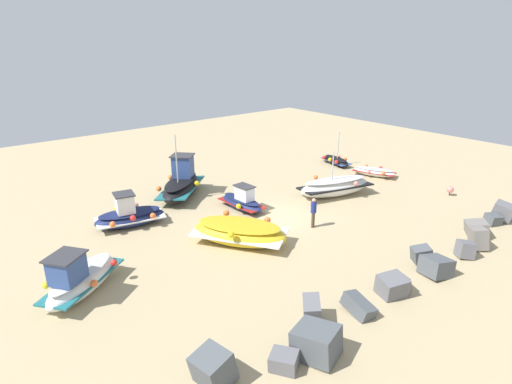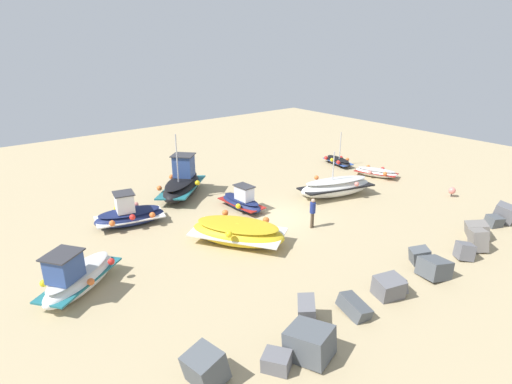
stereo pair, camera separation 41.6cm
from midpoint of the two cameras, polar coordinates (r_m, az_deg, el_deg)
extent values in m
plane|color=tan|center=(25.06, 3.19, -3.49)|extent=(58.73, 58.73, 0.00)
ellipsoid|color=navy|center=(26.18, -1.54, -1.57)|extent=(1.40, 3.43, 0.70)
cube|color=maroon|center=(26.17, -1.54, -1.50)|extent=(1.43, 3.30, 0.07)
ellipsoid|color=#151E45|center=(26.08, -1.55, -0.98)|extent=(1.22, 3.02, 0.12)
cube|color=silver|center=(25.70, -1.14, -0.15)|extent=(0.77, 1.11, 0.85)
cube|color=#333338|center=(25.55, -1.15, 0.81)|extent=(0.89, 1.29, 0.06)
sphere|color=yellow|center=(26.94, -1.17, -0.24)|extent=(0.32, 0.32, 0.32)
sphere|color=yellow|center=(25.25, -1.95, -1.93)|extent=(0.32, 0.32, 0.32)
ellipsoid|color=white|center=(28.72, 11.13, 0.59)|extent=(5.49, 3.22, 1.33)
cube|color=black|center=(28.70, 11.14, 0.70)|extent=(5.29, 3.16, 0.24)
ellipsoid|color=beige|center=(28.56, 11.20, 1.54)|extent=(4.81, 2.77, 0.31)
cylinder|color=#B7B7BC|center=(28.09, 10.84, 3.48)|extent=(0.08, 0.08, 1.89)
sphere|color=orange|center=(28.90, 8.58, 1.94)|extent=(0.31, 0.31, 0.31)
sphere|color=#EA7F75|center=(28.30, 13.86, 1.04)|extent=(0.31, 0.31, 0.31)
ellipsoid|color=black|center=(28.54, -9.59, 0.57)|extent=(5.00, 4.81, 1.32)
cube|color=#1E6670|center=(28.52, -9.60, 0.68)|extent=(4.86, 4.69, 0.22)
ellipsoid|color=black|center=(28.38, -9.65, 1.52)|extent=(4.36, 4.20, 0.30)
cube|color=#2D4784|center=(28.74, -9.34, 3.49)|extent=(1.67, 1.68, 1.45)
cube|color=#333338|center=(28.53, -9.42, 4.94)|extent=(1.94, 1.95, 0.06)
cylinder|color=#B7B7BC|center=(27.39, -10.21, 4.47)|extent=(0.08, 0.08, 3.16)
sphere|color=orange|center=(27.78, -12.51, 0.50)|extent=(0.34, 0.34, 0.34)
sphere|color=yellow|center=(28.10, -7.50, 1.22)|extent=(0.34, 0.34, 0.34)
sphere|color=orange|center=(29.82, -10.96, 2.01)|extent=(0.34, 0.34, 0.34)
ellipsoid|color=white|center=(19.44, -22.09, -10.94)|extent=(4.20, 3.55, 1.03)
cube|color=#1E6670|center=(19.42, -22.11, -10.82)|extent=(4.08, 3.47, 0.13)
ellipsoid|color=beige|center=(19.24, -22.26, -9.89)|extent=(3.68, 3.10, 0.20)
cube|color=#2D4784|center=(18.46, -23.92, -9.28)|extent=(1.57, 1.53, 1.07)
cube|color=#333338|center=(18.20, -24.17, -7.72)|extent=(1.82, 1.77, 0.06)
sphere|color=red|center=(19.52, -18.39, -8.91)|extent=(0.30, 0.30, 0.30)
sphere|color=red|center=(19.97, -23.53, -8.95)|extent=(0.30, 0.30, 0.30)
sphere|color=orange|center=(18.60, -20.82, -11.27)|extent=(0.30, 0.30, 0.30)
sphere|color=yellow|center=(19.09, -26.21, -11.01)|extent=(0.30, 0.30, 0.30)
ellipsoid|color=black|center=(35.95, 11.34, 4.05)|extent=(1.65, 3.18, 0.61)
cube|color=#2D4C9E|center=(35.94, 11.34, 4.09)|extent=(1.64, 3.06, 0.09)
ellipsoid|color=black|center=(35.89, 11.36, 4.41)|extent=(1.43, 2.79, 0.13)
cylinder|color=#B7B7BC|center=(35.47, 11.65, 6.15)|extent=(0.08, 0.08, 2.23)
sphere|color=red|center=(34.88, 11.39, 3.95)|extent=(0.31, 0.31, 0.31)
sphere|color=orange|center=(35.95, 12.56, 4.30)|extent=(0.31, 0.31, 0.31)
sphere|color=yellow|center=(35.52, 10.56, 4.29)|extent=(0.31, 0.31, 0.31)
sphere|color=red|center=(36.60, 11.73, 4.55)|extent=(0.31, 0.31, 0.31)
sphere|color=red|center=(36.19, 9.76, 4.57)|extent=(0.31, 0.31, 0.31)
ellipsoid|color=navy|center=(24.98, -16.20, -3.33)|extent=(4.14, 2.39, 0.91)
cube|color=white|center=(24.96, -16.21, -3.24)|extent=(3.99, 2.39, 0.13)
ellipsoid|color=#151E45|center=(24.85, -16.28, -2.57)|extent=(3.64, 2.08, 0.19)
cube|color=white|center=(24.60, -16.88, -1.38)|extent=(1.13, 1.19, 1.04)
cube|color=#333338|center=(24.41, -17.01, -0.18)|extent=(1.31, 1.38, 0.06)
sphere|color=orange|center=(24.22, -13.34, -3.04)|extent=(0.33, 0.33, 0.33)
sphere|color=#EA7F75|center=(25.76, -15.49, -1.66)|extent=(0.33, 0.33, 0.33)
sphere|color=red|center=(24.01, -15.88, -3.30)|extent=(0.33, 0.33, 0.33)
sphere|color=yellow|center=(25.63, -17.85, -2.14)|extent=(0.33, 0.33, 0.33)
sphere|color=orange|center=(23.93, -18.39, -4.03)|extent=(0.33, 0.33, 0.33)
ellipsoid|color=white|center=(33.63, 16.26, 2.52)|extent=(2.35, 3.49, 0.66)
cube|color=maroon|center=(33.62, 16.26, 2.57)|extent=(2.32, 3.37, 0.11)
ellipsoid|color=beige|center=(33.56, 16.30, 2.93)|extent=(2.04, 3.06, 0.15)
sphere|color=orange|center=(34.48, 15.24, 3.32)|extent=(0.30, 0.30, 0.30)
sphere|color=#EA7F75|center=(32.95, 15.47, 2.56)|extent=(0.30, 0.30, 0.30)
sphere|color=red|center=(34.22, 17.07, 3.01)|extent=(0.30, 0.30, 0.30)
sphere|color=orange|center=(32.68, 17.39, 2.37)|extent=(0.30, 0.30, 0.30)
ellipsoid|color=gold|center=(21.87, -1.95, -5.55)|extent=(4.49, 5.35, 1.25)
cube|color=white|center=(21.85, -1.95, -5.42)|extent=(4.40, 5.19, 0.23)
ellipsoid|color=gold|center=(21.67, -1.96, -4.44)|extent=(3.91, 4.68, 0.30)
sphere|color=orange|center=(23.05, -3.66, -2.83)|extent=(0.36, 0.36, 0.36)
sphere|color=yellow|center=(20.68, -3.10, -5.71)|extent=(0.36, 0.36, 0.36)
sphere|color=orange|center=(22.38, 1.89, -3.83)|extent=(0.36, 0.36, 0.36)
cylinder|color=brown|center=(23.78, 8.02, -3.85)|extent=(0.14, 0.14, 0.89)
cylinder|color=brown|center=(23.92, 8.16, -3.71)|extent=(0.14, 0.14, 0.89)
cylinder|color=navy|center=(23.55, 8.18, -2.11)|extent=(0.32, 0.32, 0.61)
sphere|color=tan|center=(23.40, 8.23, -1.17)|extent=(0.22, 0.22, 0.22)
cube|color=slate|center=(28.23, 30.92, -2.56)|extent=(1.10, 1.39, 1.25)
cube|color=#4C5156|center=(27.47, 29.87, -3.44)|extent=(1.02, 1.00, 0.72)
cube|color=slate|center=(25.53, 28.08, -4.59)|extent=(1.55, 1.60, 1.00)
cube|color=slate|center=(24.04, 28.25, -5.74)|extent=(1.16, 1.30, 1.24)
cube|color=slate|center=(22.91, 26.82, -7.13)|extent=(1.18, 1.08, 0.96)
cube|color=#4C5156|center=(21.56, 21.78, -8.05)|extent=(1.18, 1.11, 0.90)
cube|color=#4C5156|center=(20.73, 23.47, -9.40)|extent=(1.48, 1.40, 1.07)
cube|color=slate|center=(19.08, 18.54, -11.75)|extent=(1.34, 1.48, 0.92)
cube|color=slate|center=(18.59, 18.11, -12.15)|extent=(1.37, 1.30, 1.00)
cube|color=#4C5156|center=(17.31, 13.82, -14.89)|extent=(0.97, 1.47, 0.88)
cube|color=slate|center=(16.42, 7.65, -15.76)|extent=(1.32, 1.23, 1.08)
cube|color=#4C5156|center=(15.03, 8.09, -19.52)|extent=(1.64, 1.82, 1.20)
cube|color=slate|center=(14.64, 3.69, -21.85)|extent=(1.13, 1.16, 0.59)
cube|color=#4C5156|center=(14.09, -5.95, -22.54)|extent=(1.33, 1.25, 1.27)
cylinder|color=#3F3F42|center=(31.20, 25.22, -0.40)|extent=(0.08, 0.08, 0.20)
sphere|color=#EA7F75|center=(31.10, 25.31, 0.17)|extent=(0.46, 0.46, 0.46)
camera|label=1|loc=(0.21, -89.55, 0.17)|focal=29.61mm
camera|label=2|loc=(0.21, 90.45, -0.17)|focal=29.61mm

